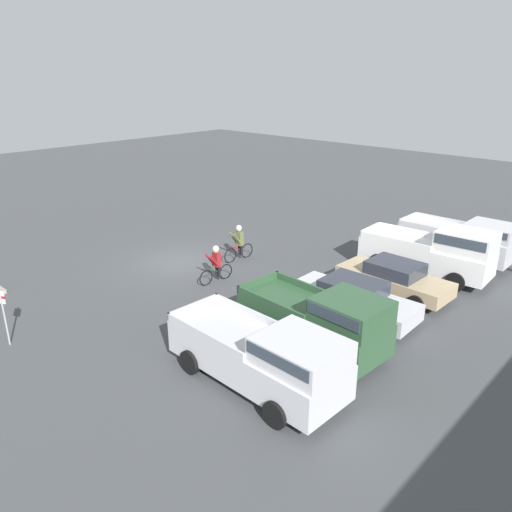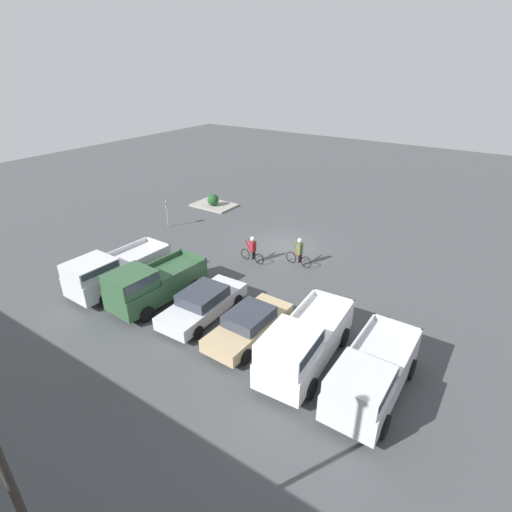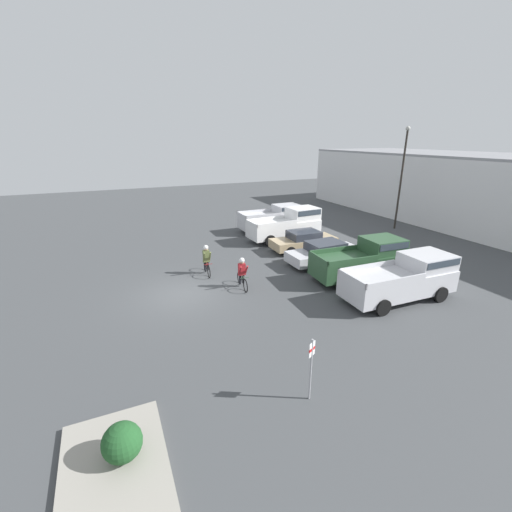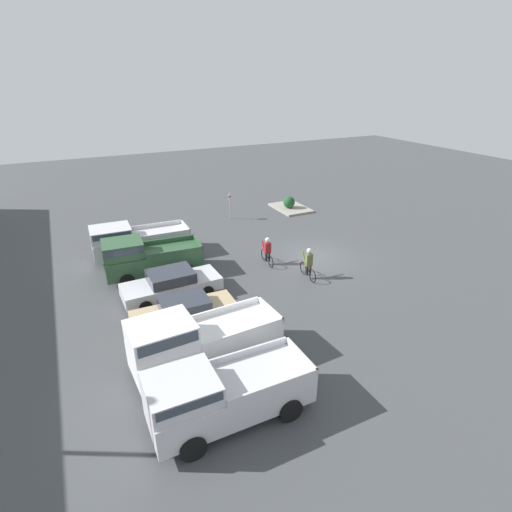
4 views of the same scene
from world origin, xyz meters
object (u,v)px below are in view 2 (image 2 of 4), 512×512
object	(u,v)px
pickup_truck_3	(113,270)
cyclist_0	(252,248)
pickup_truck_0	(371,375)
sedan_1	(203,303)
lamppost	(2,465)
fire_lane_sign	(167,211)
sedan_0	(249,324)
pickup_truck_2	(151,284)
pickup_truck_1	(302,343)
shrub	(213,200)
cyclist_1	(299,251)

from	to	relation	value
pickup_truck_3	cyclist_0	world-z (taller)	pickup_truck_3
pickup_truck_0	cyclist_0	world-z (taller)	pickup_truck_0
sedan_1	lamppost	bearing A→B (deg)	114.47
fire_lane_sign	sedan_0	bearing A→B (deg)	149.42
pickup_truck_2	pickup_truck_3	distance (m)	2.79
pickup_truck_1	fire_lane_sign	bearing A→B (deg)	-27.01
sedan_0	pickup_truck_3	size ratio (longest dim) A/B	0.81
fire_lane_sign	shrub	xyz separation A→B (m)	(0.02, -5.23, -0.63)
sedan_0	pickup_truck_1	bearing A→B (deg)	171.30
pickup_truck_3	lamppost	size ratio (longest dim) A/B	0.68
sedan_0	cyclist_0	distance (m)	7.43
sedan_0	cyclist_0	xyz separation A→B (m)	(4.09, -6.20, 0.17)
cyclist_1	shrub	distance (m)	12.09
sedan_0	pickup_truck_3	xyz separation A→B (m)	(8.41, 0.54, 0.39)
cyclist_1	fire_lane_sign	size ratio (longest dim) A/B	0.86
cyclist_0	cyclist_1	xyz separation A→B (m)	(-2.55, -1.16, 0.03)
fire_lane_sign	pickup_truck_3	bearing A→B (deg)	117.01
pickup_truck_0	shrub	distance (m)	22.30
pickup_truck_1	cyclist_1	size ratio (longest dim) A/B	3.19
cyclist_1	shrub	size ratio (longest dim) A/B	1.87
cyclist_0	cyclist_1	bearing A→B (deg)	-155.49
pickup_truck_0	cyclist_0	bearing A→B (deg)	-34.69
sedan_0	lamppost	size ratio (longest dim) A/B	0.56
pickup_truck_2	fire_lane_sign	xyz separation A→B (m)	(6.80, -7.78, 0.13)
pickup_truck_3	cyclist_1	xyz separation A→B (m)	(-6.87, -7.90, -0.20)
pickup_truck_1	cyclist_1	bearing A→B (deg)	-60.76
cyclist_1	sedan_0	bearing A→B (deg)	101.79
cyclist_0	pickup_truck_0	bearing A→B (deg)	145.31
shrub	pickup_truck_2	bearing A→B (deg)	117.67
pickup_truck_3	sedan_0	bearing A→B (deg)	-176.35
pickup_truck_0	lamppost	distance (m)	11.10
cyclist_1	pickup_truck_2	bearing A→B (deg)	62.35
sedan_0	cyclist_0	world-z (taller)	cyclist_0
pickup_truck_3	cyclist_0	bearing A→B (deg)	-122.68
fire_lane_sign	lamppost	distance (m)	23.09
pickup_truck_0	pickup_truck_2	size ratio (longest dim) A/B	1.00
pickup_truck_3	pickup_truck_1	bearing A→B (deg)	-179.47
cyclist_1	pickup_truck_1	bearing A→B (deg)	119.24
pickup_truck_1	pickup_truck_0	bearing A→B (deg)	178.39
pickup_truck_2	sedan_1	bearing A→B (deg)	-167.80
pickup_truck_2	fire_lane_sign	bearing A→B (deg)	-48.85
pickup_truck_0	sedan_1	size ratio (longest dim) A/B	1.07
shrub	lamppost	bearing A→B (deg)	122.20
pickup_truck_3	fire_lane_sign	world-z (taller)	pickup_truck_3
sedan_1	shrub	size ratio (longest dim) A/B	5.09
sedan_1	shrub	bearing A→B (deg)	-52.13
lamppost	fire_lane_sign	bearing A→B (deg)	-50.83
shrub	cyclist_1	bearing A→B (deg)	154.47
sedan_0	cyclist_0	bearing A→B (deg)	-56.57
pickup_truck_1	cyclist_0	world-z (taller)	pickup_truck_1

